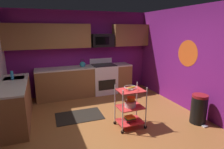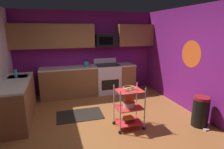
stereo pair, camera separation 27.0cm
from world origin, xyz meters
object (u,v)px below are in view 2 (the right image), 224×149
(oven_range, at_px, (107,78))
(rolling_cart, at_px, (129,107))
(fruit_bowl, at_px, (129,88))
(mixing_bowl_large, at_px, (129,104))
(mixing_bowl_small, at_px, (130,99))
(book_stack, at_px, (129,119))
(dish_soap_bottle, at_px, (16,74))
(microwave, at_px, (106,40))
(trash_can, at_px, (200,111))
(kettle, at_px, (86,64))

(oven_range, bearing_deg, rolling_cart, -94.78)
(fruit_bowl, xyz_separation_m, mixing_bowl_large, (0.00, -0.00, -0.36))
(oven_range, xyz_separation_m, mixing_bowl_small, (-0.16, -2.28, 0.14))
(oven_range, relative_size, book_stack, 4.65)
(fruit_bowl, distance_m, mixing_bowl_large, 0.36)
(book_stack, height_order, dish_soap_bottle, dish_soap_bottle)
(mixing_bowl_large, bearing_deg, mixing_bowl_small, 43.05)
(mixing_bowl_large, distance_m, mixing_bowl_small, 0.11)
(mixing_bowl_small, relative_size, dish_soap_bottle, 0.91)
(oven_range, height_order, mixing_bowl_small, oven_range)
(fruit_bowl, bearing_deg, rolling_cart, -26.57)
(microwave, relative_size, fruit_bowl, 2.57)
(microwave, relative_size, trash_can, 1.06)
(book_stack, xyz_separation_m, kettle, (-0.49, 2.30, 0.82))
(microwave, height_order, dish_soap_bottle, microwave)
(dish_soap_bottle, xyz_separation_m, trash_can, (3.82, -1.83, -0.69))
(oven_range, distance_m, fruit_bowl, 2.35)
(book_stack, height_order, trash_can, trash_can)
(dish_soap_bottle, distance_m, trash_can, 4.29)
(oven_range, height_order, microwave, microwave)
(oven_range, xyz_separation_m, trash_can, (1.30, -2.71, -0.15))
(microwave, bearing_deg, mixing_bowl_large, -94.56)
(microwave, xyz_separation_m, mixing_bowl_small, (-0.16, -2.38, -1.08))
(kettle, distance_m, dish_soap_bottle, 2.03)
(mixing_bowl_small, distance_m, book_stack, 0.44)
(mixing_bowl_small, height_order, book_stack, mixing_bowl_small)
(oven_range, relative_size, kettle, 4.17)
(rolling_cart, xyz_separation_m, mixing_bowl_large, (0.00, 0.00, 0.07))
(oven_range, xyz_separation_m, rolling_cart, (-0.19, -2.31, -0.02))
(mixing_bowl_large, distance_m, book_stack, 0.34)
(rolling_cart, distance_m, mixing_bowl_small, 0.17)
(book_stack, bearing_deg, dish_soap_bottle, 148.51)
(trash_can, bearing_deg, book_stack, 164.95)
(trash_can, bearing_deg, rolling_cart, 164.95)
(book_stack, bearing_deg, mixing_bowl_small, 42.78)
(trash_can, bearing_deg, mixing_bowl_small, 163.51)
(rolling_cart, distance_m, kettle, 2.42)
(fruit_bowl, distance_m, trash_can, 1.64)
(mixing_bowl_large, bearing_deg, kettle, 102.07)
(rolling_cart, bearing_deg, mixing_bowl_large, 0.00)
(rolling_cart, distance_m, fruit_bowl, 0.42)
(mixing_bowl_small, bearing_deg, oven_range, 85.99)
(mixing_bowl_small, distance_m, dish_soap_bottle, 2.77)
(mixing_bowl_large, bearing_deg, microwave, 85.44)
(dish_soap_bottle, bearing_deg, fruit_bowl, -31.49)
(fruit_bowl, xyz_separation_m, dish_soap_bottle, (-2.32, 1.42, 0.14))
(rolling_cart, height_order, dish_soap_bottle, dish_soap_bottle)
(kettle, height_order, trash_can, kettle)
(mixing_bowl_small, height_order, kettle, kettle)
(fruit_bowl, xyz_separation_m, book_stack, (0.00, -0.00, -0.70))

